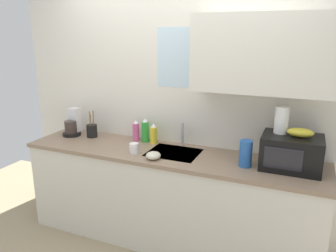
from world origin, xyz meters
The scene contains 14 objects.
kitchen_wall_assembly centered at (0.15, 0.31, 1.36)m, with size 3.53×0.42×2.50m.
counter_unit centered at (0.00, 0.00, 0.46)m, with size 2.76×0.63×0.90m.
sink_faucet centered at (0.05, 0.24, 1.01)m, with size 0.03×0.03×0.23m, color #B2B5BA.
microwave centered at (1.04, 0.05, 1.04)m, with size 0.46×0.35×0.27m.
banana_bunch centered at (1.09, 0.05, 1.20)m, with size 0.20×0.11×0.07m, color gold.
paper_towel_roll centered at (0.94, 0.10, 1.28)m, with size 0.11×0.11×0.22m, color white.
coffee_maker centered at (-1.14, 0.11, 1.00)m, with size 0.19×0.21×0.28m.
dish_soap_bottle_yellow centered at (-0.23, 0.19, 0.99)m, with size 0.07×0.07×0.20m.
dish_soap_bottle_green centered at (-0.33, 0.20, 1.01)m, with size 0.07×0.07×0.24m.
dish_soap_bottle_pink centered at (-0.43, 0.20, 1.00)m, with size 0.07×0.07×0.21m.
cereal_canister centered at (0.70, -0.05, 1.01)m, with size 0.10×0.10×0.22m, color #2659A5.
mug_white centered at (-0.27, -0.14, 0.95)m, with size 0.08×0.08×0.10m, color white.
utensil_crock centered at (-0.91, 0.12, 0.97)m, with size 0.11×0.11×0.28m.
small_bowl centered at (-0.05, -0.20, 0.93)m, with size 0.13×0.13×0.07m, color beige.
Camera 1 is at (1.10, -2.60, 1.95)m, focal length 35.30 mm.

